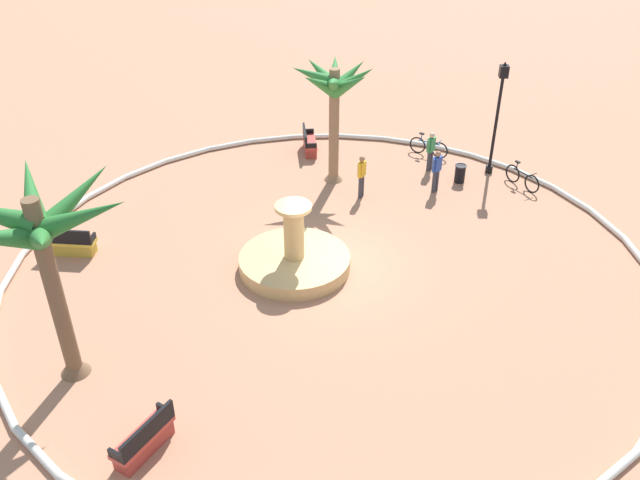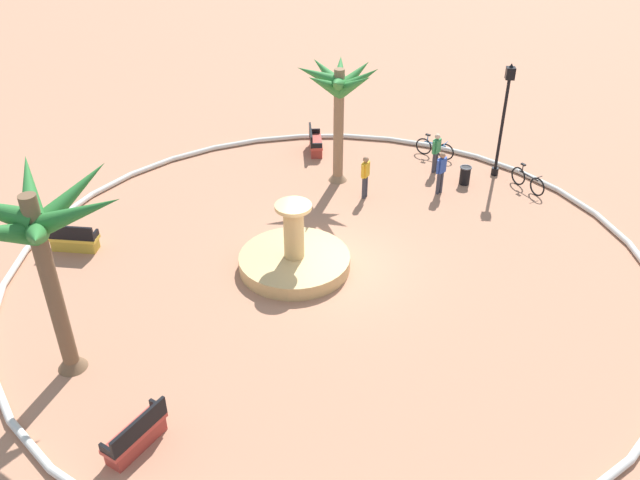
% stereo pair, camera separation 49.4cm
% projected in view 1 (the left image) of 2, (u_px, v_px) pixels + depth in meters
% --- Properties ---
extents(ground_plane, '(80.00, 80.00, 0.00)m').
position_uv_depth(ground_plane, '(331.00, 266.00, 20.92)').
color(ground_plane, tan).
extents(plaza_curb, '(20.10, 20.10, 0.20)m').
position_uv_depth(plaza_curb, '(331.00, 263.00, 20.87)').
color(plaza_curb, silver).
rests_on(plaza_curb, ground).
extents(fountain, '(3.49, 3.49, 2.28)m').
position_uv_depth(fountain, '(295.00, 260.00, 20.66)').
color(fountain, tan).
rests_on(fountain, ground).
extents(palm_tree_near_fountain, '(4.42, 4.12, 5.32)m').
position_uv_depth(palm_tree_near_fountain, '(40.00, 237.00, 14.74)').
color(palm_tree_near_fountain, brown).
rests_on(palm_tree_near_fountain, ground).
extents(palm_tree_by_curb, '(3.16, 3.22, 4.70)m').
position_uv_depth(palm_tree_by_curb, '(334.00, 90.00, 23.96)').
color(palm_tree_by_curb, '#8E6B4C').
rests_on(palm_tree_by_curb, ground).
extents(bench_east, '(1.62, 0.56, 1.00)m').
position_uv_depth(bench_east, '(71.00, 245.00, 21.34)').
color(bench_east, gold).
rests_on(bench_east, ground).
extents(bench_west, '(1.18, 1.65, 1.00)m').
position_uv_depth(bench_west, '(144.00, 440.00, 14.63)').
color(bench_west, '#B73D33').
rests_on(bench_west, ground).
extents(bench_north, '(0.72, 1.65, 1.00)m').
position_uv_depth(bench_north, '(309.00, 144.00, 27.91)').
color(bench_north, '#B73D33').
rests_on(bench_north, ground).
extents(lamppost, '(0.32, 0.32, 4.49)m').
position_uv_depth(lamppost, '(498.00, 110.00, 25.03)').
color(lamppost, black).
rests_on(lamppost, ground).
extents(trash_bin, '(0.46, 0.46, 0.73)m').
position_uv_depth(trash_bin, '(460.00, 173.00, 25.56)').
color(trash_bin, black).
rests_on(trash_bin, ground).
extents(bicycle_red_frame, '(1.54, 0.88, 0.94)m').
position_uv_depth(bicycle_red_frame, '(428.00, 147.00, 27.56)').
color(bicycle_red_frame, black).
rests_on(bicycle_red_frame, ground).
extents(bicycle_by_lamppost, '(1.00, 1.47, 0.94)m').
position_uv_depth(bicycle_by_lamppost, '(522.00, 178.00, 25.20)').
color(bicycle_by_lamppost, black).
rests_on(bicycle_by_lamppost, ground).
extents(person_cyclist_helmet, '(0.36, 0.45, 1.63)m').
position_uv_depth(person_cyclist_helmet, '(431.00, 149.00, 26.13)').
color(person_cyclist_helmet, '#33333D').
rests_on(person_cyclist_helmet, ground).
extents(person_cyclist_photo, '(0.39, 0.41, 1.66)m').
position_uv_depth(person_cyclist_photo, '(437.00, 169.00, 24.61)').
color(person_cyclist_photo, '#33333D').
rests_on(person_cyclist_photo, ground).
extents(person_pedestrian_stroll, '(0.32, 0.49, 1.66)m').
position_uv_depth(person_pedestrian_stroll, '(362.00, 174.00, 24.27)').
color(person_pedestrian_stroll, '#33333D').
rests_on(person_pedestrian_stroll, ground).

